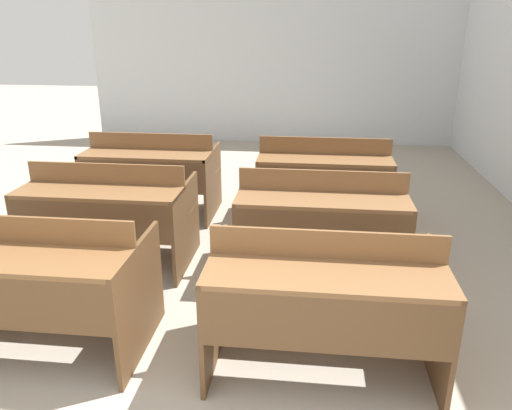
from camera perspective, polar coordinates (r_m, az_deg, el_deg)
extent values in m
cube|color=silver|center=(8.61, 1.91, 16.20)|extent=(6.15, 0.06, 2.74)
cube|color=brown|center=(3.19, -13.12, -10.46)|extent=(0.03, 0.82, 0.71)
cube|color=brown|center=(3.14, -26.06, -5.54)|extent=(1.31, 0.40, 0.03)
cube|color=brown|center=(3.25, -24.61, -2.59)|extent=(1.31, 0.02, 0.17)
cube|color=brown|center=(3.60, -21.70, -6.22)|extent=(1.31, 0.32, 0.03)
cube|color=brown|center=(3.72, -21.14, -10.12)|extent=(1.26, 0.04, 0.04)
cube|color=brown|center=(3.06, -4.65, -11.30)|extent=(0.03, 0.82, 0.71)
cube|color=brown|center=(3.11, 19.90, -12.08)|extent=(0.03, 0.82, 0.71)
cube|color=brown|center=(2.67, 8.09, -8.09)|extent=(1.31, 0.40, 0.03)
cube|color=brown|center=(2.59, 7.97, -13.48)|extent=(1.26, 0.02, 0.32)
cube|color=brown|center=(2.79, 8.11, -4.49)|extent=(1.31, 0.02, 0.17)
cube|color=brown|center=(3.19, 7.71, -8.32)|extent=(1.31, 0.32, 0.03)
cube|color=brown|center=(3.33, 7.48, -12.59)|extent=(1.26, 0.04, 0.04)
cube|color=brown|center=(4.68, -23.42, -1.52)|extent=(0.03, 0.82, 0.71)
cube|color=brown|center=(4.20, -7.99, -2.38)|extent=(0.03, 0.82, 0.71)
cube|color=brown|center=(4.11, -17.65, 1.40)|extent=(1.31, 0.40, 0.03)
cube|color=brown|center=(4.01, -18.45, -1.84)|extent=(1.26, 0.02, 0.32)
cube|color=brown|center=(4.25, -16.79, 3.47)|extent=(1.31, 0.02, 0.17)
cube|color=brown|center=(4.59, -15.10, 0.18)|extent=(1.31, 0.32, 0.03)
cube|color=brown|center=(4.69, -14.79, -3.06)|extent=(1.26, 0.04, 0.04)
cube|color=brown|center=(4.12, -1.62, -2.66)|extent=(0.03, 0.82, 0.71)
cube|color=brown|center=(4.15, 16.29, -3.33)|extent=(0.03, 0.82, 0.71)
cube|color=brown|center=(3.77, 7.61, 0.51)|extent=(1.31, 0.40, 0.03)
cube|color=brown|center=(3.65, 7.52, -3.07)|extent=(1.26, 0.02, 0.32)
cube|color=brown|center=(3.91, 7.65, 2.79)|extent=(1.31, 0.02, 0.17)
cube|color=brown|center=(4.28, 7.39, -0.70)|extent=(1.31, 0.32, 0.03)
cube|color=brown|center=(4.39, 7.23, -4.14)|extent=(1.26, 0.04, 0.04)
cube|color=brown|center=(5.68, -17.77, 2.84)|extent=(0.03, 0.82, 0.71)
cube|color=brown|center=(5.29, -4.94, 2.51)|extent=(0.03, 0.82, 0.71)
cube|color=brown|center=(5.17, -12.54, 5.62)|extent=(1.31, 0.40, 0.03)
cube|color=brown|center=(5.05, -13.06, 3.15)|extent=(1.26, 0.02, 0.32)
cube|color=brown|center=(5.33, -11.97, 7.16)|extent=(1.31, 0.02, 0.17)
cube|color=brown|center=(5.66, -10.89, 4.27)|extent=(1.31, 0.32, 0.03)
cube|color=brown|center=(5.74, -10.71, 1.56)|extent=(1.26, 0.04, 0.04)
cube|color=brown|center=(5.22, 0.59, 2.32)|extent=(0.03, 0.82, 0.71)
cube|color=brown|center=(5.25, 14.70, 1.76)|extent=(0.03, 0.82, 0.71)
cube|color=brown|center=(4.90, 7.88, 5.11)|extent=(1.31, 0.40, 0.03)
cube|color=brown|center=(4.77, 7.81, 2.49)|extent=(1.26, 0.02, 0.32)
cube|color=brown|center=(5.06, 7.90, 6.73)|extent=(1.31, 0.02, 0.17)
cube|color=brown|center=(5.41, 7.68, 3.71)|extent=(1.31, 0.32, 0.03)
cube|color=brown|center=(5.49, 7.54, 0.89)|extent=(1.26, 0.04, 0.04)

